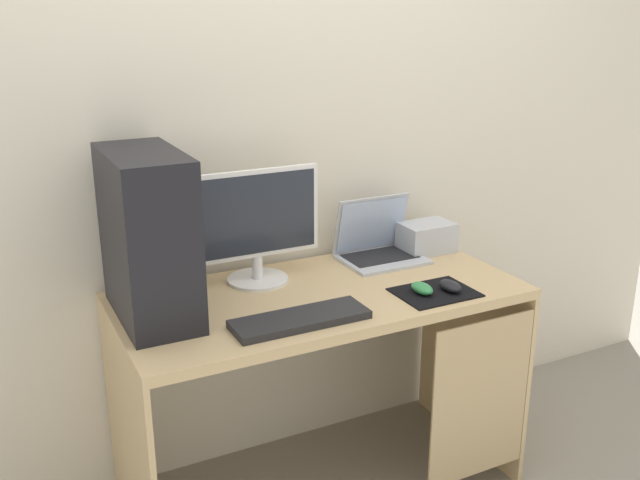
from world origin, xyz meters
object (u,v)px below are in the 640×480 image
mouse_right (450,286)px  laptop (378,247)px  mouse_left (422,288)px  keyboard (300,319)px  projector (426,237)px  monitor (257,227)px  pc_tower (148,236)px

mouse_right → laptop: bearing=95.8°
mouse_left → mouse_right: (0.09, -0.03, 0.00)m
keyboard → mouse_right: bearing=-0.5°
projector → mouse_right: (-0.17, -0.38, -0.03)m
projector → mouse_right: projector is taller
projector → laptop: bearing=176.6°
laptop → mouse_left: laptop is taller
keyboard → mouse_left: size_ratio=4.38×
monitor → laptop: bearing=2.4°
pc_tower → laptop: pc_tower is taller
keyboard → mouse_left: (0.45, 0.02, 0.01)m
pc_tower → mouse_right: (0.92, -0.26, -0.23)m
mouse_left → projector: bearing=53.4°
pc_tower → mouse_left: (0.83, -0.24, -0.23)m
keyboard → mouse_right: 0.55m
pc_tower → keyboard: pc_tower is taller
projector → mouse_right: 0.42m
laptop → projector: size_ratio=1.50×
pc_tower → mouse_left: 0.89m
laptop → mouse_right: (0.04, -0.39, -0.02)m
projector → mouse_left: (-0.26, -0.36, -0.03)m
laptop → mouse_left: size_ratio=3.13×
keyboard → mouse_right: (0.55, -0.01, 0.01)m
mouse_left → laptop: bearing=81.6°
pc_tower → projector: pc_tower is taller
laptop → keyboard: laptop is taller
pc_tower → projector: bearing=6.3°
mouse_right → projector: bearing=66.1°
pc_tower → keyboard: bearing=-34.3°
pc_tower → mouse_left: pc_tower is taller
projector → mouse_right: size_ratio=2.08×
pc_tower → projector: size_ratio=2.55×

